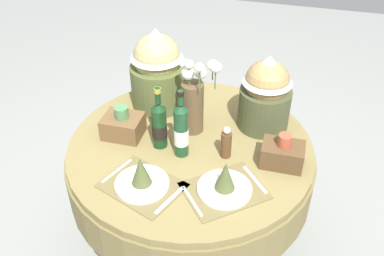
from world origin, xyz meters
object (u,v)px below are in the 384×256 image
at_px(wine_bottle_left, 159,125).
at_px(wine_bottle_centre, 181,130).
at_px(place_setting_left, 142,178).
at_px(gift_tub_back_left, 157,66).
at_px(pepper_mill, 226,143).
at_px(flower_vase, 194,98).
at_px(dining_table, 190,167).
at_px(woven_basket_side_right, 283,154).
at_px(gift_tub_back_right, 266,90).
at_px(place_setting_right, 225,183).
at_px(woven_basket_side_left, 123,125).

distance_m(wine_bottle_left, wine_bottle_centre, 0.13).
xyz_separation_m(place_setting_left, wine_bottle_left, (-0.01, 0.29, 0.08)).
xyz_separation_m(place_setting_left, gift_tub_back_left, (-0.13, 0.64, 0.19)).
bearing_deg(pepper_mill, flower_vase, 140.57).
height_order(dining_table, woven_basket_side_right, woven_basket_side_right).
relative_size(dining_table, wine_bottle_left, 3.76).
bearing_deg(place_setting_left, wine_bottle_left, 92.30).
xyz_separation_m(flower_vase, woven_basket_side_right, (0.46, -0.15, -0.13)).
height_order(flower_vase, wine_bottle_left, flower_vase).
relative_size(pepper_mill, gift_tub_back_right, 0.42).
bearing_deg(place_setting_right, woven_basket_side_right, 47.79).
height_order(pepper_mill, woven_basket_side_left, same).
xyz_separation_m(place_setting_right, flower_vase, (-0.24, 0.40, 0.14)).
xyz_separation_m(flower_vase, pepper_mill, (0.20, -0.16, -0.11)).
height_order(place_setting_right, gift_tub_back_right, gift_tub_back_right).
bearing_deg(woven_basket_side_right, wine_bottle_centre, -174.07).
height_order(dining_table, gift_tub_back_right, gift_tub_back_right).
xyz_separation_m(place_setting_left, woven_basket_side_right, (0.58, 0.31, 0.01)).
relative_size(pepper_mill, gift_tub_back_left, 0.38).
distance_m(wine_bottle_left, woven_basket_side_left, 0.22).
xyz_separation_m(wine_bottle_centre, pepper_mill, (0.21, 0.04, -0.06)).
xyz_separation_m(place_setting_right, wine_bottle_centre, (-0.25, 0.20, 0.09)).
distance_m(place_setting_left, pepper_mill, 0.43).
xyz_separation_m(wine_bottle_centre, gift_tub_back_right, (0.35, 0.33, 0.07)).
bearing_deg(place_setting_left, flower_vase, 75.65).
distance_m(dining_table, gift_tub_back_right, 0.55).
height_order(pepper_mill, woven_basket_side_right, pepper_mill).
height_order(dining_table, place_setting_right, place_setting_right).
xyz_separation_m(wine_bottle_left, woven_basket_side_right, (0.59, 0.01, -0.06)).
distance_m(place_setting_right, woven_basket_side_left, 0.63).
bearing_deg(wine_bottle_left, dining_table, 16.14).
height_order(place_setting_right, wine_bottle_centre, wine_bottle_centre).
height_order(flower_vase, wine_bottle_centre, flower_vase).
height_order(pepper_mill, gift_tub_back_left, gift_tub_back_left).
xyz_separation_m(wine_bottle_left, woven_basket_side_left, (-0.20, 0.03, -0.06)).
xyz_separation_m(place_setting_right, gift_tub_back_left, (-0.49, 0.58, 0.19)).
bearing_deg(woven_basket_side_left, place_setting_left, -56.21).
xyz_separation_m(place_setting_left, pepper_mill, (0.32, 0.30, 0.03)).
bearing_deg(wine_bottle_left, pepper_mill, 0.40).
height_order(wine_bottle_left, gift_tub_back_left, gift_tub_back_left).
xyz_separation_m(dining_table, gift_tub_back_right, (0.32, 0.26, 0.36)).
bearing_deg(wine_bottle_left, flower_vase, 52.04).
relative_size(wine_bottle_left, gift_tub_back_left, 0.73).
bearing_deg(pepper_mill, woven_basket_side_right, 2.56).
relative_size(place_setting_left, wine_bottle_centre, 1.16).
bearing_deg(wine_bottle_centre, pepper_mill, 10.16).
relative_size(dining_table, flower_vase, 2.92).
distance_m(wine_bottle_centre, pepper_mill, 0.22).
height_order(pepper_mill, gift_tub_back_right, gift_tub_back_right).
bearing_deg(place_setting_left, pepper_mill, 43.10).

